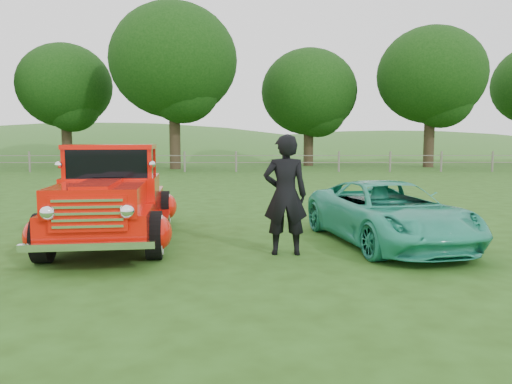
{
  "coord_description": "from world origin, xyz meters",
  "views": [
    {
      "loc": [
        0.95,
        -7.06,
        1.86
      ],
      "look_at": [
        1.01,
        1.2,
        1.0
      ],
      "focal_mm": 35.0,
      "sensor_mm": 36.0,
      "label": 1
    }
  ],
  "objects_px": {
    "tree_near_east": "(309,92)",
    "tree_mid_east": "(431,75)",
    "man": "(285,195)",
    "tree_near_west": "(174,61)",
    "teal_sedan": "(388,213)",
    "tree_mid_west": "(65,86)",
    "red_pickup": "(113,198)"
  },
  "relations": [
    {
      "from": "tree_near_east",
      "to": "tree_mid_east",
      "type": "height_order",
      "value": "tree_mid_east"
    },
    {
      "from": "tree_mid_east",
      "to": "man",
      "type": "relative_size",
      "value": 4.83
    },
    {
      "from": "tree_near_west",
      "to": "tree_mid_east",
      "type": "xyz_separation_m",
      "value": [
        17.0,
        2.0,
        -0.62
      ]
    },
    {
      "from": "tree_near_west",
      "to": "teal_sedan",
      "type": "distance_m",
      "value": 25.17
    },
    {
      "from": "tree_near_west",
      "to": "tree_near_east",
      "type": "height_order",
      "value": "tree_near_west"
    },
    {
      "from": "tree_near_west",
      "to": "man",
      "type": "bearing_deg",
      "value": -77.17
    },
    {
      "from": "tree_mid_west",
      "to": "teal_sedan",
      "type": "relative_size",
      "value": 2.1
    },
    {
      "from": "tree_mid_west",
      "to": "tree_near_east",
      "type": "relative_size",
      "value": 1.02
    },
    {
      "from": "tree_mid_west",
      "to": "tree_near_east",
      "type": "distance_m",
      "value": 17.03
    },
    {
      "from": "tree_near_west",
      "to": "red_pickup",
      "type": "relative_size",
      "value": 2.02
    },
    {
      "from": "tree_mid_west",
      "to": "tree_near_west",
      "type": "xyz_separation_m",
      "value": [
        8.0,
        -3.0,
        1.25
      ]
    },
    {
      "from": "tree_mid_west",
      "to": "teal_sedan",
      "type": "bearing_deg",
      "value": -59.64
    },
    {
      "from": "tree_near_east",
      "to": "red_pickup",
      "type": "height_order",
      "value": "tree_near_east"
    },
    {
      "from": "tree_mid_east",
      "to": "teal_sedan",
      "type": "height_order",
      "value": "tree_mid_east"
    },
    {
      "from": "tree_mid_east",
      "to": "man",
      "type": "xyz_separation_m",
      "value": [
        -11.52,
        -26.06,
        -5.2
      ]
    },
    {
      "from": "tree_mid_east",
      "to": "man",
      "type": "bearing_deg",
      "value": -113.85
    },
    {
      "from": "teal_sedan",
      "to": "tree_mid_east",
      "type": "bearing_deg",
      "value": 57.14
    },
    {
      "from": "tree_mid_east",
      "to": "teal_sedan",
      "type": "distance_m",
      "value": 27.6
    },
    {
      "from": "teal_sedan",
      "to": "red_pickup",
      "type": "bearing_deg",
      "value": 164.9
    },
    {
      "from": "tree_near_east",
      "to": "tree_mid_west",
      "type": "bearing_deg",
      "value": -176.63
    },
    {
      "from": "teal_sedan",
      "to": "tree_near_west",
      "type": "bearing_deg",
      "value": 95.61
    },
    {
      "from": "tree_near_west",
      "to": "red_pickup",
      "type": "xyz_separation_m",
      "value": [
        2.4,
        -22.98,
        -6.0
      ]
    },
    {
      "from": "tree_near_west",
      "to": "man",
      "type": "xyz_separation_m",
      "value": [
        5.48,
        -24.06,
        -5.82
      ]
    },
    {
      "from": "tree_mid_east",
      "to": "teal_sedan",
      "type": "bearing_deg",
      "value": -110.87
    },
    {
      "from": "red_pickup",
      "to": "teal_sedan",
      "type": "height_order",
      "value": "red_pickup"
    },
    {
      "from": "teal_sedan",
      "to": "man",
      "type": "relative_size",
      "value": 2.07
    },
    {
      "from": "man",
      "to": "tree_near_west",
      "type": "bearing_deg",
      "value": -77.01
    },
    {
      "from": "tree_mid_west",
      "to": "teal_sedan",
      "type": "xyz_separation_m",
      "value": [
        15.38,
        -26.25,
        -4.99
      ]
    },
    {
      "from": "tree_mid_west",
      "to": "red_pickup",
      "type": "height_order",
      "value": "tree_mid_west"
    },
    {
      "from": "tree_near_east",
      "to": "tree_mid_east",
      "type": "distance_m",
      "value": 8.3
    },
    {
      "from": "tree_mid_west",
      "to": "tree_near_east",
      "type": "bearing_deg",
      "value": 3.37
    },
    {
      "from": "tree_near_east",
      "to": "man",
      "type": "height_order",
      "value": "tree_near_east"
    }
  ]
}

